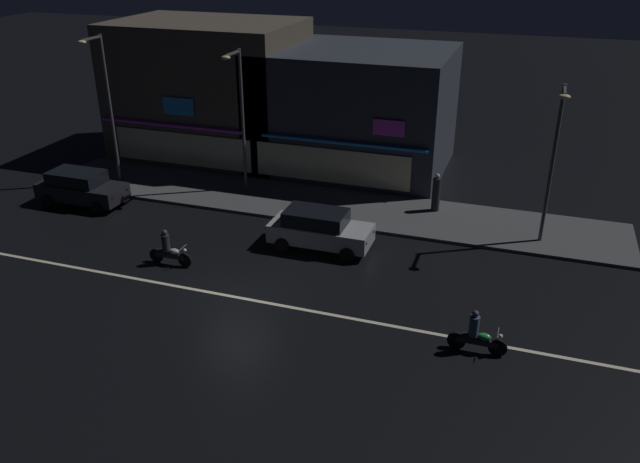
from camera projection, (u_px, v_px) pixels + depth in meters
ground_plane at (237, 297)px, 23.67m from camera, size 140.00×140.00×0.00m
lane_divider_stripe at (237, 297)px, 23.67m from camera, size 27.42×0.16×0.01m
sidewalk_far at (318, 204)px, 31.52m from camera, size 28.86×4.44×0.14m
storefront_left_block at (354, 109)px, 35.54m from camera, size 10.31×8.32×6.55m
storefront_center_block at (210, 89)px, 37.42m from camera, size 10.33×7.38×7.67m
streetlamp_west at (106, 99)px, 32.31m from camera, size 0.44×1.64×7.54m
streetlamp_mid at (240, 110)px, 31.28m from camera, size 0.44×1.64×7.06m
streetlamp_east at (554, 153)px, 25.80m from camera, size 0.44×1.64×6.74m
pedestrian_on_sidewalk at (436, 194)px, 30.28m from camera, size 0.39×0.39×1.85m
parked_car_near_kerb at (319, 229)px, 27.04m from camera, size 4.30×1.98×1.67m
parked_car_trailing at (81, 187)px, 31.36m from camera, size 4.30×1.98×1.67m
motorcycle_lead at (169, 250)px, 25.75m from camera, size 1.90×0.60×1.52m
motorcycle_following at (476, 335)px, 20.39m from camera, size 1.90×0.60×1.52m
traffic_cone at (273, 222)px, 29.05m from camera, size 0.36×0.36×0.55m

